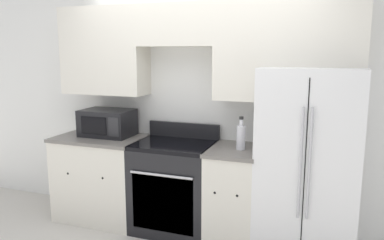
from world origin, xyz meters
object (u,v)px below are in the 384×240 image
at_px(refrigerator, 307,161).
at_px(microwave, 108,123).
at_px(oven_range, 174,186).
at_px(bottle, 241,137).

distance_m(refrigerator, microwave, 2.13).
relative_size(oven_range, bottle, 3.46).
bearing_deg(refrigerator, microwave, 179.61).
bearing_deg(refrigerator, bottle, -172.68).
xyz_separation_m(refrigerator, microwave, (-2.12, 0.01, 0.22)).
bearing_deg(bottle, oven_range, 178.64).
height_order(microwave, bottle, bottle).
xyz_separation_m(oven_range, bottle, (0.69, -0.02, 0.59)).
xyz_separation_m(oven_range, refrigerator, (1.30, 0.06, 0.38)).
height_order(oven_range, refrigerator, refrigerator).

